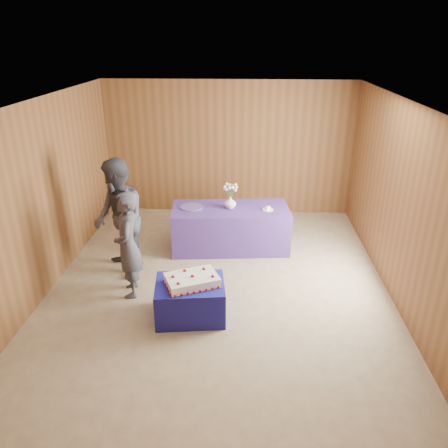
# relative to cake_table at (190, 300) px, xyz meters

# --- Properties ---
(ground) EXTENTS (6.00, 6.00, 0.00)m
(ground) POSITION_rel_cake_table_xyz_m (0.33, 0.84, -0.25)
(ground) COLOR tan
(ground) RESTS_ON ground
(room_shell) EXTENTS (5.04, 6.04, 2.72)m
(room_shell) POSITION_rel_cake_table_xyz_m (0.33, 0.84, 1.55)
(room_shell) COLOR brown
(room_shell) RESTS_ON ground
(cake_table) EXTENTS (0.98, 0.80, 0.50)m
(cake_table) POSITION_rel_cake_table_xyz_m (0.00, 0.00, 0.00)
(cake_table) COLOR #1A1C93
(cake_table) RESTS_ON ground
(serving_table) EXTENTS (2.07, 1.07, 0.75)m
(serving_table) POSITION_rel_cake_table_xyz_m (0.45, 2.09, 0.12)
(serving_table) COLOR #4E3490
(serving_table) RESTS_ON ground
(sheet_cake) EXTENTS (0.81, 0.70, 0.16)m
(sheet_cake) POSITION_rel_cake_table_xyz_m (0.03, -0.01, 0.31)
(sheet_cake) COLOR white
(sheet_cake) RESTS_ON cake_table
(vase) EXTENTS (0.26, 0.26, 0.21)m
(vase) POSITION_rel_cake_table_xyz_m (0.44, 2.08, 0.60)
(vase) COLOR white
(vase) RESTS_ON serving_table
(flower_spray) EXTENTS (0.25, 0.25, 0.19)m
(flower_spray) POSITION_rel_cake_table_xyz_m (0.44, 2.08, 0.87)
(flower_spray) COLOR #306026
(flower_spray) RESTS_ON vase
(platter) EXTENTS (0.42, 0.42, 0.02)m
(platter) POSITION_rel_cake_table_xyz_m (-0.22, 2.07, 0.51)
(platter) COLOR #574992
(platter) RESTS_ON serving_table
(plate) EXTENTS (0.25, 0.25, 0.01)m
(plate) POSITION_rel_cake_table_xyz_m (1.08, 2.03, 0.51)
(plate) COLOR white
(plate) RESTS_ON serving_table
(cake_slice) EXTENTS (0.09, 0.08, 0.08)m
(cake_slice) POSITION_rel_cake_table_xyz_m (1.08, 2.03, 0.54)
(cake_slice) COLOR white
(cake_slice) RESTS_ON plate
(knife) EXTENTS (0.24, 0.15, 0.00)m
(knife) POSITION_rel_cake_table_xyz_m (1.15, 1.81, 0.50)
(knife) COLOR #B8B7BC
(knife) RESTS_ON serving_table
(guest_left) EXTENTS (0.49, 0.63, 1.55)m
(guest_left) POSITION_rel_cake_table_xyz_m (-0.93, 0.51, 0.53)
(guest_left) COLOR #3C3C47
(guest_left) RESTS_ON ground
(guest_right) EXTENTS (1.07, 1.13, 1.85)m
(guest_right) POSITION_rel_cake_table_xyz_m (-1.20, 1.10, 0.67)
(guest_right) COLOR #373842
(guest_right) RESTS_ON ground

